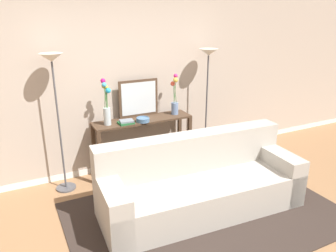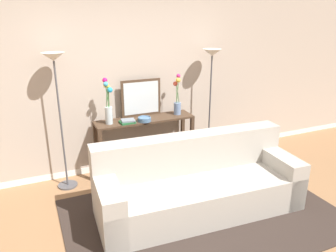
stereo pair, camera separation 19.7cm
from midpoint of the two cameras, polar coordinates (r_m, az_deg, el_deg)
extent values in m
cube|color=#936B47|center=(3.53, 0.97, -21.00)|extent=(16.00, 16.00, 0.02)
cube|color=white|center=(5.19, -10.03, -6.42)|extent=(12.00, 0.15, 0.09)
cube|color=#B7A899|center=(4.75, -11.09, 10.10)|extent=(12.00, 0.14, 2.90)
cube|color=#332823|center=(4.04, 5.09, -14.93)|extent=(3.12, 2.03, 0.01)
cube|color=#ADA89E|center=(4.00, 4.42, -11.81)|extent=(2.44, 0.98, 0.42)
cube|color=#ADA89E|center=(4.03, 2.64, -4.47)|extent=(2.40, 0.40, 0.46)
cube|color=#ADA89E|center=(3.65, -11.19, -13.87)|extent=(0.29, 0.86, 0.60)
cube|color=#ADA89E|center=(4.50, 16.79, -7.57)|extent=(0.29, 0.86, 0.60)
cube|color=#473323|center=(4.72, -5.59, 1.05)|extent=(1.42, 0.37, 0.03)
cube|color=#473323|center=(4.97, -5.35, -6.14)|extent=(1.31, 0.31, 0.01)
cube|color=#473323|center=(4.55, -12.83, -5.63)|extent=(0.05, 0.05, 0.79)
cube|color=#473323|center=(5.00, 2.59, -2.78)|extent=(0.05, 0.05, 0.79)
cube|color=#473323|center=(4.83, -13.76, -4.19)|extent=(0.05, 0.05, 0.79)
cube|color=#473323|center=(5.26, 0.92, -1.63)|extent=(0.05, 0.05, 0.79)
cylinder|color=#4C4C51|center=(4.77, -18.32, -10.07)|extent=(0.26, 0.26, 0.02)
cylinder|color=#4C4C51|center=(4.43, -19.46, -0.41)|extent=(0.02, 0.02, 1.68)
cone|color=silver|center=(4.23, -20.82, 11.00)|extent=(0.28, 0.28, 0.10)
cylinder|color=#4C4C51|center=(5.44, 5.28, -5.36)|extent=(0.26, 0.26, 0.02)
cylinder|color=#4C4C51|center=(5.15, 5.56, 3.00)|extent=(0.02, 0.02, 1.63)
cone|color=silver|center=(4.98, 5.88, 12.57)|extent=(0.28, 0.28, 0.10)
cube|color=#473323|center=(4.78, -6.27, 4.79)|extent=(0.59, 0.02, 0.54)
cube|color=silver|center=(4.78, -6.23, 4.76)|extent=(0.52, 0.01, 0.47)
cylinder|color=silver|center=(4.52, -11.69, 1.64)|extent=(0.10, 0.10, 0.24)
cylinder|color=#3D7538|center=(4.43, -12.01, 5.01)|extent=(0.04, 0.03, 0.32)
sphere|color=#41AAD7|center=(4.37, -12.25, 6.98)|extent=(0.06, 0.06, 0.06)
cylinder|color=#3D7538|center=(4.46, -11.84, 4.81)|extent=(0.02, 0.02, 0.27)
sphere|color=gold|center=(4.45, -11.85, 6.57)|extent=(0.05, 0.05, 0.05)
cylinder|color=#3D7538|center=(4.45, -11.71, 4.53)|extent=(0.01, 0.04, 0.23)
sphere|color=#239ED3|center=(4.43, -11.55, 6.01)|extent=(0.07, 0.07, 0.07)
cylinder|color=#3D7538|center=(4.45, -12.09, 5.33)|extent=(0.04, 0.03, 0.36)
sphere|color=#C6176B|center=(4.42, -12.44, 7.62)|extent=(0.07, 0.07, 0.07)
cylinder|color=#3D7538|center=(4.46, -12.01, 4.92)|extent=(0.05, 0.02, 0.29)
sphere|color=gold|center=(4.44, -12.25, 6.78)|extent=(0.07, 0.07, 0.07)
cylinder|color=#6B84AD|center=(4.89, 0.02, 3.06)|extent=(0.11, 0.11, 0.18)
cylinder|color=#3D7538|center=(4.83, -0.15, 5.68)|extent=(0.01, 0.03, 0.29)
sphere|color=#D64A37|center=(4.79, -0.36, 7.32)|extent=(0.07, 0.07, 0.07)
cylinder|color=#3D7538|center=(4.84, 0.07, 6.34)|extent=(0.03, 0.03, 0.39)
sphere|color=#C62673|center=(4.82, 0.14, 8.66)|extent=(0.06, 0.06, 0.06)
cylinder|color=#3D7538|center=(4.81, 0.07, 5.98)|extent=(0.05, 0.02, 0.34)
sphere|color=gold|center=(4.76, 0.12, 7.94)|extent=(0.07, 0.07, 0.07)
cylinder|color=#4C7093|center=(4.60, -5.59, 1.05)|extent=(0.18, 0.18, 0.05)
torus|color=#4C7093|center=(4.59, -5.60, 1.39)|extent=(0.18, 0.18, 0.01)
cube|color=#236033|center=(4.54, -8.52, 0.55)|extent=(0.21, 0.17, 0.03)
cube|color=slate|center=(4.54, -8.41, 0.86)|extent=(0.19, 0.16, 0.02)
cube|color=#2D2D33|center=(4.86, -11.59, -8.36)|extent=(0.04, 0.17, 0.10)
cube|color=#B77F33|center=(4.87, -11.04, -8.18)|extent=(0.05, 0.18, 0.11)
cube|color=#1E7075|center=(4.88, -10.47, -8.10)|extent=(0.04, 0.17, 0.11)
cube|color=#236033|center=(4.89, -9.99, -7.95)|extent=(0.04, 0.18, 0.12)
cube|color=#6B3360|center=(4.90, -9.53, -7.98)|extent=(0.04, 0.15, 0.10)
cube|color=tan|center=(4.90, -9.02, -7.70)|extent=(0.05, 0.17, 0.13)
cube|color=#BC3328|center=(4.92, -8.53, -7.79)|extent=(0.03, 0.17, 0.10)
cube|color=maroon|center=(4.93, -8.07, -7.63)|extent=(0.05, 0.13, 0.11)
camera|label=1|loc=(0.10, -91.35, -0.47)|focal=35.29mm
camera|label=2|loc=(0.10, 88.65, 0.47)|focal=35.29mm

